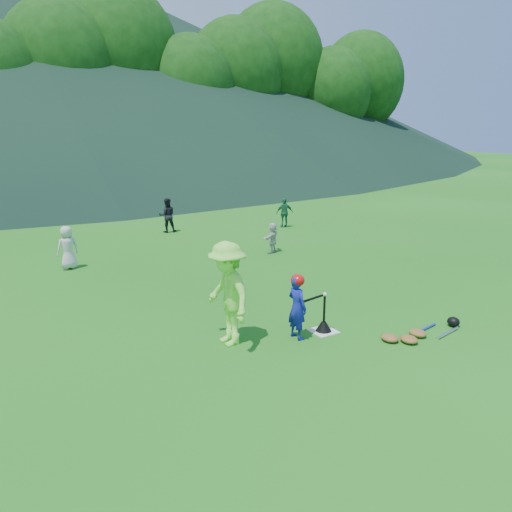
{
  "coord_description": "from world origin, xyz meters",
  "views": [
    {
      "loc": [
        -5.47,
        -6.84,
        3.73
      ],
      "look_at": [
        0.0,
        2.5,
        0.9
      ],
      "focal_mm": 35.0,
      "sensor_mm": 36.0,
      "label": 1
    }
  ],
  "objects_px": {
    "adult_coach": "(228,294)",
    "fielder_d": "(272,238)",
    "fielder_a": "(68,248)",
    "home_plate": "(323,331)",
    "fielder_b": "(167,215)",
    "batter_child": "(297,307)",
    "fielder_c": "(285,213)",
    "equipment_pile": "(418,333)",
    "batting_tee": "(324,325)"
  },
  "relations": [
    {
      "from": "adult_coach",
      "to": "fielder_d",
      "type": "xyz_separation_m",
      "value": [
        4.16,
        5.14,
        -0.46
      ]
    },
    {
      "from": "adult_coach",
      "to": "fielder_a",
      "type": "bearing_deg",
      "value": -167.12
    },
    {
      "from": "home_plate",
      "to": "fielder_b",
      "type": "height_order",
      "value": "fielder_b"
    },
    {
      "from": "home_plate",
      "to": "fielder_a",
      "type": "xyz_separation_m",
      "value": [
        -3.28,
        6.85,
        0.57
      ]
    },
    {
      "from": "batter_child",
      "to": "fielder_a",
      "type": "bearing_deg",
      "value": 14.85
    },
    {
      "from": "home_plate",
      "to": "fielder_b",
      "type": "bearing_deg",
      "value": 85.94
    },
    {
      "from": "fielder_c",
      "to": "equipment_pile",
      "type": "xyz_separation_m",
      "value": [
        -3.5,
        -9.71,
        -0.49
      ]
    },
    {
      "from": "fielder_c",
      "to": "fielder_d",
      "type": "bearing_deg",
      "value": 66.55
    },
    {
      "from": "home_plate",
      "to": "batting_tee",
      "type": "bearing_deg",
      "value": 0.0
    },
    {
      "from": "fielder_c",
      "to": "fielder_a",
      "type": "bearing_deg",
      "value": 27.99
    },
    {
      "from": "batter_child",
      "to": "batting_tee",
      "type": "height_order",
      "value": "batter_child"
    },
    {
      "from": "equipment_pile",
      "to": "adult_coach",
      "type": "bearing_deg",
      "value": 154.34
    },
    {
      "from": "fielder_b",
      "to": "equipment_pile",
      "type": "distance_m",
      "value": 11.12
    },
    {
      "from": "home_plate",
      "to": "adult_coach",
      "type": "distance_m",
      "value": 2.04
    },
    {
      "from": "fielder_d",
      "to": "fielder_a",
      "type": "bearing_deg",
      "value": -46.89
    },
    {
      "from": "home_plate",
      "to": "adult_coach",
      "type": "bearing_deg",
      "value": 165.58
    },
    {
      "from": "home_plate",
      "to": "fielder_b",
      "type": "distance_m",
      "value": 10.08
    },
    {
      "from": "fielder_a",
      "to": "fielder_d",
      "type": "relative_size",
      "value": 1.27
    },
    {
      "from": "fielder_b",
      "to": "equipment_pile",
      "type": "bearing_deg",
      "value": 106.57
    },
    {
      "from": "batting_tee",
      "to": "fielder_a",
      "type": "bearing_deg",
      "value": 115.61
    },
    {
      "from": "equipment_pile",
      "to": "fielder_c",
      "type": "bearing_deg",
      "value": 70.18
    },
    {
      "from": "batter_child",
      "to": "fielder_d",
      "type": "relative_size",
      "value": 1.28
    },
    {
      "from": "fielder_d",
      "to": "batting_tee",
      "type": "bearing_deg",
      "value": 32.46
    },
    {
      "from": "fielder_a",
      "to": "fielder_c",
      "type": "relative_size",
      "value": 1.05
    },
    {
      "from": "batting_tee",
      "to": "equipment_pile",
      "type": "relative_size",
      "value": 0.38
    },
    {
      "from": "batting_tee",
      "to": "equipment_pile",
      "type": "height_order",
      "value": "batting_tee"
    },
    {
      "from": "fielder_a",
      "to": "fielder_c",
      "type": "xyz_separation_m",
      "value": [
        8.14,
        1.81,
        -0.03
      ]
    },
    {
      "from": "fielder_d",
      "to": "equipment_pile",
      "type": "xyz_separation_m",
      "value": [
        -1.03,
        -6.64,
        -0.39
      ]
    },
    {
      "from": "adult_coach",
      "to": "fielder_a",
      "type": "height_order",
      "value": "adult_coach"
    },
    {
      "from": "adult_coach",
      "to": "fielder_c",
      "type": "relative_size",
      "value": 1.66
    },
    {
      "from": "batting_tee",
      "to": "fielder_b",
      "type": "bearing_deg",
      "value": 85.94
    },
    {
      "from": "batter_child",
      "to": "fielder_c",
      "type": "relative_size",
      "value": 1.06
    },
    {
      "from": "batter_child",
      "to": "equipment_pile",
      "type": "distance_m",
      "value": 2.29
    },
    {
      "from": "fielder_c",
      "to": "fielder_d",
      "type": "height_order",
      "value": "fielder_c"
    },
    {
      "from": "home_plate",
      "to": "fielder_a",
      "type": "relative_size",
      "value": 0.39
    },
    {
      "from": "fielder_b",
      "to": "fielder_c",
      "type": "relative_size",
      "value": 1.11
    },
    {
      "from": "equipment_pile",
      "to": "home_plate",
      "type": "bearing_deg",
      "value": 142.38
    },
    {
      "from": "fielder_a",
      "to": "batter_child",
      "type": "bearing_deg",
      "value": 100.76
    },
    {
      "from": "fielder_b",
      "to": "home_plate",
      "type": "bearing_deg",
      "value": 99.16
    },
    {
      "from": "equipment_pile",
      "to": "batter_child",
      "type": "bearing_deg",
      "value": 151.17
    },
    {
      "from": "adult_coach",
      "to": "home_plate",
      "type": "bearing_deg",
      "value": 75.13
    },
    {
      "from": "batter_child",
      "to": "batting_tee",
      "type": "relative_size",
      "value": 1.73
    },
    {
      "from": "adult_coach",
      "to": "fielder_b",
      "type": "height_order",
      "value": "adult_coach"
    },
    {
      "from": "home_plate",
      "to": "equipment_pile",
      "type": "xyz_separation_m",
      "value": [
        1.36,
        -1.05,
        0.06
      ]
    },
    {
      "from": "adult_coach",
      "to": "batting_tee",
      "type": "height_order",
      "value": "adult_coach"
    },
    {
      "from": "batting_tee",
      "to": "equipment_pile",
      "type": "xyz_separation_m",
      "value": [
        1.36,
        -1.05,
        -0.06
      ]
    },
    {
      "from": "batter_child",
      "to": "fielder_b",
      "type": "relative_size",
      "value": 0.95
    },
    {
      "from": "adult_coach",
      "to": "fielder_c",
      "type": "distance_m",
      "value": 10.55
    },
    {
      "from": "batting_tee",
      "to": "batter_child",
      "type": "bearing_deg",
      "value": 177.28
    },
    {
      "from": "fielder_a",
      "to": "batting_tee",
      "type": "bearing_deg",
      "value": 104.87
    }
  ]
}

